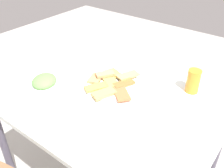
# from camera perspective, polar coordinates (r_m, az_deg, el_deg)

# --- Properties ---
(dining_table) EXTENTS (1.12, 0.92, 0.75)m
(dining_table) POSITION_cam_1_polar(r_m,az_deg,el_deg) (1.33, 0.10, -4.51)
(dining_table) COLOR white
(dining_table) RESTS_ON ground_plane
(pide_platter) EXTENTS (0.31, 0.33, 0.04)m
(pide_platter) POSITION_cam_1_polar(r_m,az_deg,el_deg) (1.32, -0.21, 0.09)
(pide_platter) COLOR white
(pide_platter) RESTS_ON dining_table
(salad_plate_greens) EXTENTS (0.19, 0.19, 0.06)m
(salad_plate_greens) POSITION_cam_1_polar(r_m,az_deg,el_deg) (1.37, -15.02, 0.47)
(salad_plate_greens) COLOR white
(salad_plate_greens) RESTS_ON dining_table
(soda_can) EXTENTS (0.08, 0.08, 0.12)m
(soda_can) POSITION_cam_1_polar(r_m,az_deg,el_deg) (1.31, 17.87, 0.62)
(soda_can) COLOR orange
(soda_can) RESTS_ON dining_table
(paper_napkin) EXTENTS (0.16, 0.16, 0.00)m
(paper_napkin) POSITION_cam_1_polar(r_m,az_deg,el_deg) (1.63, -5.95, 6.31)
(paper_napkin) COLOR white
(paper_napkin) RESTS_ON dining_table
(fork) EXTENTS (0.19, 0.03, 0.00)m
(fork) POSITION_cam_1_polar(r_m,az_deg,el_deg) (1.64, -5.53, 6.66)
(fork) COLOR silver
(fork) RESTS_ON paper_napkin
(spoon) EXTENTS (0.17, 0.02, 0.00)m
(spoon) POSITION_cam_1_polar(r_m,az_deg,el_deg) (1.62, -6.39, 6.20)
(spoon) COLOR silver
(spoon) RESTS_ON paper_napkin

